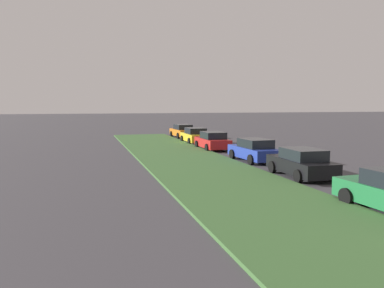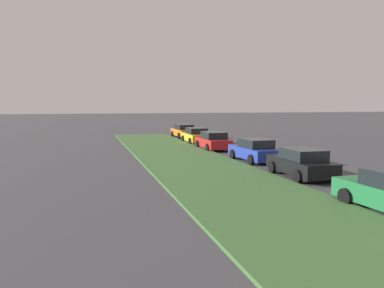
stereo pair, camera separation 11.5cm
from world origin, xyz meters
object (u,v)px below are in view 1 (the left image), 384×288
object	(u,v)px
parked_car_black	(301,163)
parked_car_blue	(254,150)
parked_car_yellow	(195,136)
parked_car_orange	(183,131)
parked_car_red	(213,141)

from	to	relation	value
parked_car_black	parked_car_blue	size ratio (longest dim) A/B	1.00
parked_car_black	parked_car_blue	distance (m)	5.56
parked_car_yellow	parked_car_orange	distance (m)	6.26
parked_car_yellow	parked_car_orange	bearing A→B (deg)	-3.41
parked_car_yellow	parked_car_orange	size ratio (longest dim) A/B	0.98
parked_car_black	parked_car_blue	bearing A→B (deg)	1.63
parked_car_blue	parked_car_red	distance (m)	6.71
parked_car_blue	parked_car_red	size ratio (longest dim) A/B	1.02
parked_car_black	parked_car_yellow	world-z (taller)	same
parked_car_blue	parked_car_red	world-z (taller)	same
parked_car_black	parked_car_yellow	distance (m)	17.62
parked_car_black	parked_car_orange	distance (m)	23.86
parked_car_blue	parked_car_orange	xyz separation A→B (m)	(18.29, 0.04, 0.00)
parked_car_black	parked_car_blue	world-z (taller)	same
parked_car_yellow	parked_car_blue	bearing A→B (deg)	-177.54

